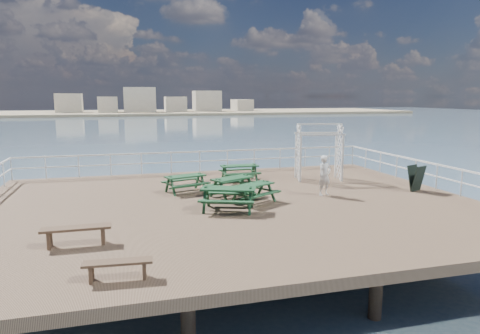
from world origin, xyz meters
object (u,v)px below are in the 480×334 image
at_px(picnic_table_e, 254,189).
at_px(person, 325,176).
at_px(picnic_table_d, 228,194).
at_px(flat_bench_far, 76,232).
at_px(picnic_table_c, 233,183).
at_px(trellis_arbor, 319,155).
at_px(picnic_table_a, 185,180).
at_px(flat_bench_near, 118,266).
at_px(picnic_table_b, 239,169).

relative_size(picnic_table_e, person, 1.30).
bearing_deg(picnic_table_d, flat_bench_far, -132.14).
relative_size(picnic_table_c, trellis_arbor, 0.82).
xyz_separation_m(picnic_table_c, picnic_table_d, (-0.68, -2.05, 0.04)).
bearing_deg(trellis_arbor, person, -99.71).
xyz_separation_m(picnic_table_a, flat_bench_near, (-2.61, -8.05, -0.19)).
height_order(picnic_table_a, picnic_table_e, picnic_table_e).
distance_m(flat_bench_near, flat_bench_far, 2.70).
height_order(flat_bench_near, trellis_arbor, trellis_arbor).
bearing_deg(picnic_table_b, trellis_arbor, -10.12).
xyz_separation_m(picnic_table_b, picnic_table_e, (-0.59, -4.13, -0.03)).
xyz_separation_m(picnic_table_b, flat_bench_far, (-6.41, -7.29, -0.15)).
xyz_separation_m(flat_bench_far, trellis_arbor, (10.07, 6.60, 0.79)).
distance_m(picnic_table_a, flat_bench_far, 6.67).
bearing_deg(trellis_arbor, picnic_table_e, -129.14).
bearing_deg(picnic_table_e, picnic_table_d, -174.62).
bearing_deg(picnic_table_c, flat_bench_near, -147.97).
xyz_separation_m(flat_bench_near, trellis_arbor, (9.01, 9.09, 0.86)).
bearing_deg(flat_bench_near, picnic_table_b, 65.50).
relative_size(picnic_table_a, flat_bench_far, 1.10).
distance_m(picnic_table_e, flat_bench_far, 6.62).
bearing_deg(trellis_arbor, flat_bench_near, -122.91).
bearing_deg(picnic_table_d, flat_bench_near, -105.55).
height_order(picnic_table_c, picnic_table_d, picnic_table_d).
bearing_deg(picnic_table_b, picnic_table_a, -147.51).
relative_size(picnic_table_a, picnic_table_b, 1.12).
height_order(picnic_table_b, flat_bench_far, picnic_table_b).
bearing_deg(picnic_table_c, picnic_table_d, -134.42).
relative_size(picnic_table_b, flat_bench_near, 1.16).
relative_size(picnic_table_e, trellis_arbor, 0.78).
height_order(picnic_table_d, person, person).
relative_size(picnic_table_c, picnic_table_d, 0.95).
bearing_deg(flat_bench_far, picnic_table_e, 28.49).
bearing_deg(picnic_table_e, flat_bench_far, 178.68).
bearing_deg(flat_bench_near, flat_bench_far, 117.29).
height_order(picnic_table_c, person, person).
relative_size(picnic_table_b, picnic_table_e, 0.83).
bearing_deg(flat_bench_far, trellis_arbor, 33.26).
xyz_separation_m(trellis_arbor, person, (-1.20, -3.05, -0.38)).
height_order(picnic_table_b, picnic_table_c, picnic_table_c).
distance_m(picnic_table_e, person, 3.09).
distance_m(flat_bench_far, trellis_arbor, 12.07).
relative_size(picnic_table_b, picnic_table_c, 0.80).
bearing_deg(picnic_table_c, picnic_table_b, 43.71).
relative_size(picnic_table_e, flat_bench_near, 1.40).
height_order(picnic_table_a, picnic_table_b, picnic_table_b).
distance_m(trellis_arbor, person, 3.30).
bearing_deg(picnic_table_a, picnic_table_e, -65.33).
bearing_deg(flat_bench_far, picnic_table_a, 56.66).
distance_m(picnic_table_c, person, 3.63).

